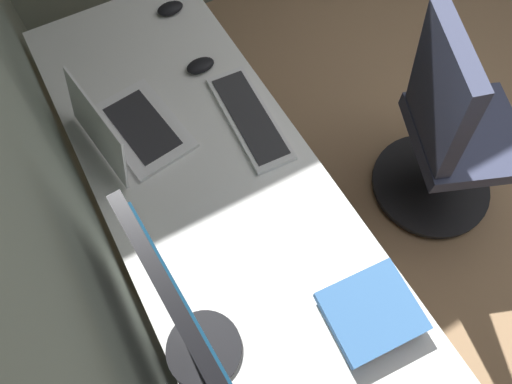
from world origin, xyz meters
TOP-DOWN VIEW (x-y plane):
  - wall_back at (0.00, 2.01)m, footprint 4.47×0.10m
  - desk at (0.21, 1.60)m, footprint 2.24×0.68m
  - drawer_pedestal at (-0.12, 1.63)m, footprint 0.40×0.51m
  - monitor_primary at (-0.03, 1.84)m, footprint 0.54×0.20m
  - laptop_left at (0.69, 1.76)m, footprint 0.38×0.32m
  - keyboard_main at (0.56, 1.38)m, footprint 0.43×0.17m
  - mouse_main at (0.84, 1.42)m, footprint 0.06×0.10m
  - mouse_spare at (1.15, 1.40)m, footprint 0.06×0.10m
  - book_stack_near at (-0.17, 1.41)m, footprint 0.23×0.25m
  - office_chair at (0.26, 0.63)m, footprint 0.57×0.61m

SIDE VIEW (x-z plane):
  - drawer_pedestal at x=-0.12m, z-range 0.00..0.69m
  - office_chair at x=0.26m, z-range -0.03..0.94m
  - desk at x=0.21m, z-range 0.30..1.03m
  - keyboard_main at x=0.56m, z-range 0.73..0.75m
  - mouse_main at x=0.84m, z-range 0.73..0.76m
  - mouse_spare at x=1.15m, z-range 0.73..0.76m
  - book_stack_near at x=-0.17m, z-range 0.73..0.79m
  - laptop_left at x=0.69m, z-range 0.67..0.89m
  - monitor_primary at x=-0.03m, z-range 0.76..1.22m
  - wall_back at x=0.00m, z-range 0.00..2.60m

